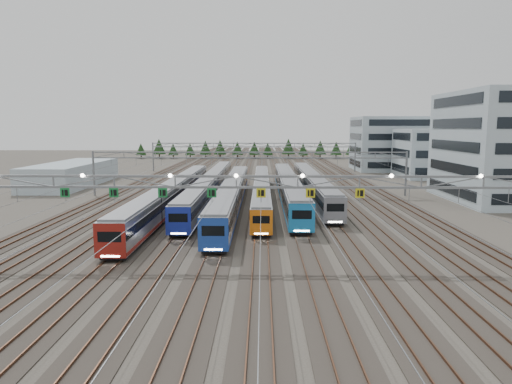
{
  "coord_description": "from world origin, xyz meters",
  "views": [
    {
      "loc": [
        2.36,
        -41.21,
        12.27
      ],
      "look_at": [
        1.51,
        20.05,
        3.5
      ],
      "focal_mm": 32.0,
      "sensor_mm": 36.0,
      "label": 1
    }
  ],
  "objects_px": {
    "gantry_near": "(236,184)",
    "west_shed": "(72,174)",
    "train_c": "(232,194)",
    "train_e": "(288,187)",
    "train_b": "(211,185)",
    "train_d": "(262,189)",
    "depot_bldg_south": "(508,147)",
    "train_f": "(312,184)",
    "gantry_far": "(254,148)",
    "depot_bldg_mid": "(429,153)",
    "gantry_mid": "(249,160)",
    "depot_bldg_north": "(394,144)",
    "train_a": "(174,194)"
  },
  "relations": [
    {
      "from": "train_c",
      "to": "gantry_mid",
      "type": "relative_size",
      "value": 0.97
    },
    {
      "from": "train_b",
      "to": "depot_bldg_south",
      "type": "bearing_deg",
      "value": -4.52
    },
    {
      "from": "train_c",
      "to": "gantry_mid",
      "type": "distance_m",
      "value": 13.2
    },
    {
      "from": "gantry_near",
      "to": "gantry_far",
      "type": "xyz_separation_m",
      "value": [
        0.05,
        85.12,
        -0.7
      ]
    },
    {
      "from": "gantry_mid",
      "to": "west_shed",
      "type": "height_order",
      "value": "gantry_mid"
    },
    {
      "from": "train_a",
      "to": "train_f",
      "type": "bearing_deg",
      "value": 27.46
    },
    {
      "from": "train_a",
      "to": "depot_bldg_mid",
      "type": "distance_m",
      "value": 69.58
    },
    {
      "from": "train_e",
      "to": "depot_bldg_mid",
      "type": "relative_size",
      "value": 3.3
    },
    {
      "from": "train_e",
      "to": "depot_bldg_mid",
      "type": "xyz_separation_m",
      "value": [
        36.45,
        36.16,
        3.69
      ]
    },
    {
      "from": "gantry_near",
      "to": "west_shed",
      "type": "relative_size",
      "value": 1.88
    },
    {
      "from": "train_d",
      "to": "train_e",
      "type": "relative_size",
      "value": 1.04
    },
    {
      "from": "train_d",
      "to": "gantry_near",
      "type": "relative_size",
      "value": 0.97
    },
    {
      "from": "train_f",
      "to": "depot_bldg_south",
      "type": "distance_m",
      "value": 32.66
    },
    {
      "from": "train_d",
      "to": "west_shed",
      "type": "height_order",
      "value": "west_shed"
    },
    {
      "from": "train_b",
      "to": "west_shed",
      "type": "height_order",
      "value": "west_shed"
    },
    {
      "from": "train_b",
      "to": "train_e",
      "type": "height_order",
      "value": "train_e"
    },
    {
      "from": "depot_bldg_north",
      "to": "west_shed",
      "type": "height_order",
      "value": "depot_bldg_north"
    },
    {
      "from": "train_d",
      "to": "depot_bldg_south",
      "type": "relative_size",
      "value": 2.48
    },
    {
      "from": "gantry_near",
      "to": "depot_bldg_south",
      "type": "height_order",
      "value": "depot_bldg_south"
    },
    {
      "from": "gantry_far",
      "to": "west_shed",
      "type": "xyz_separation_m",
      "value": [
        -37.93,
        -30.59,
        -4.01
      ]
    },
    {
      "from": "train_c",
      "to": "depot_bldg_south",
      "type": "height_order",
      "value": "depot_bldg_south"
    },
    {
      "from": "depot_bldg_south",
      "to": "train_f",
      "type": "bearing_deg",
      "value": 171.36
    },
    {
      "from": "gantry_far",
      "to": "train_d",
      "type": "bearing_deg",
      "value": -87.44
    },
    {
      "from": "train_f",
      "to": "gantry_far",
      "type": "relative_size",
      "value": 0.93
    },
    {
      "from": "gantry_mid",
      "to": "depot_bldg_south",
      "type": "bearing_deg",
      "value": -7.18
    },
    {
      "from": "train_a",
      "to": "train_e",
      "type": "bearing_deg",
      "value": 21.23
    },
    {
      "from": "west_shed",
      "to": "train_e",
      "type": "bearing_deg",
      "value": -23.8
    },
    {
      "from": "train_c",
      "to": "train_e",
      "type": "height_order",
      "value": "train_e"
    },
    {
      "from": "train_f",
      "to": "west_shed",
      "type": "relative_size",
      "value": 1.74
    },
    {
      "from": "west_shed",
      "to": "train_f",
      "type": "bearing_deg",
      "value": -16.97
    },
    {
      "from": "depot_bldg_mid",
      "to": "depot_bldg_north",
      "type": "relative_size",
      "value": 0.73
    },
    {
      "from": "train_b",
      "to": "depot_bldg_south",
      "type": "xyz_separation_m",
      "value": [
        49.57,
        -3.92,
        6.93
      ]
    },
    {
      "from": "train_b",
      "to": "depot_bldg_south",
      "type": "height_order",
      "value": "depot_bldg_south"
    },
    {
      "from": "train_b",
      "to": "gantry_mid",
      "type": "relative_size",
      "value": 1.12
    },
    {
      "from": "train_c",
      "to": "train_e",
      "type": "bearing_deg",
      "value": 37.9
    },
    {
      "from": "train_e",
      "to": "gantry_near",
      "type": "relative_size",
      "value": 0.94
    },
    {
      "from": "depot_bldg_south",
      "to": "depot_bldg_mid",
      "type": "height_order",
      "value": "depot_bldg_south"
    },
    {
      "from": "depot_bldg_south",
      "to": "west_shed",
      "type": "xyz_separation_m",
      "value": [
        -80.75,
        19.81,
        -6.65
      ]
    },
    {
      "from": "train_f",
      "to": "gantry_near",
      "type": "distance_m",
      "value": 41.4
    },
    {
      "from": "depot_bldg_mid",
      "to": "train_e",
      "type": "bearing_deg",
      "value": -135.23
    },
    {
      "from": "train_d",
      "to": "depot_bldg_mid",
      "type": "bearing_deg",
      "value": 41.53
    },
    {
      "from": "train_d",
      "to": "depot_bldg_mid",
      "type": "height_order",
      "value": "depot_bldg_mid"
    },
    {
      "from": "train_b",
      "to": "train_d",
      "type": "height_order",
      "value": "train_b"
    },
    {
      "from": "train_c",
      "to": "depot_bldg_south",
      "type": "relative_size",
      "value": 2.48
    },
    {
      "from": "gantry_near",
      "to": "gantry_far",
      "type": "height_order",
      "value": "gantry_near"
    },
    {
      "from": "train_c",
      "to": "gantry_far",
      "type": "height_order",
      "value": "gantry_far"
    },
    {
      "from": "depot_bldg_mid",
      "to": "depot_bldg_north",
      "type": "height_order",
      "value": "depot_bldg_north"
    },
    {
      "from": "gantry_mid",
      "to": "train_a",
      "type": "bearing_deg",
      "value": -132.46
    },
    {
      "from": "gantry_near",
      "to": "depot_bldg_north",
      "type": "bearing_deg",
      "value": 66.1
    },
    {
      "from": "gantry_near",
      "to": "train_c",
      "type": "bearing_deg",
      "value": 94.53
    }
  ]
}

